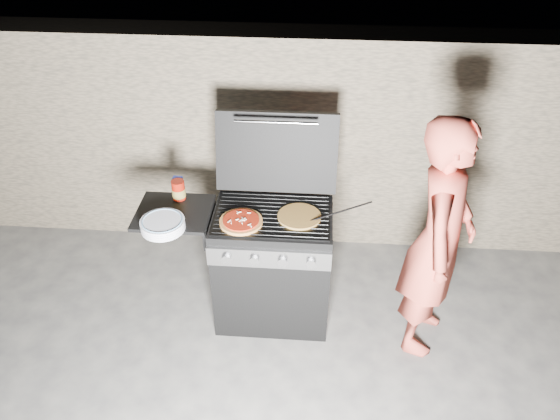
# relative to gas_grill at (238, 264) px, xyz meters

# --- Properties ---
(ground) EXTENTS (50.00, 50.00, 0.00)m
(ground) POSITION_rel_gas_grill_xyz_m (0.25, 0.00, -0.46)
(ground) COLOR #3F3F3F
(stone_wall) EXTENTS (8.00, 0.35, 1.80)m
(stone_wall) POSITION_rel_gas_grill_xyz_m (0.25, 1.05, 0.44)
(stone_wall) COLOR #827058
(stone_wall) RESTS_ON ground
(gas_grill) EXTENTS (1.34, 0.79, 0.91)m
(gas_grill) POSITION_rel_gas_grill_xyz_m (0.00, 0.00, 0.00)
(gas_grill) COLOR black
(gas_grill) RESTS_ON ground
(pizza_topped) EXTENTS (0.32, 0.32, 0.03)m
(pizza_topped) POSITION_rel_gas_grill_xyz_m (0.05, -0.11, 0.47)
(pizza_topped) COLOR #E2C161
(pizza_topped) RESTS_ON gas_grill
(pizza_plain) EXTENTS (0.35, 0.35, 0.02)m
(pizza_plain) POSITION_rel_gas_grill_xyz_m (0.43, -0.02, 0.46)
(pizza_plain) COLOR gold
(pizza_plain) RESTS_ON gas_grill
(sauce_jar) EXTENTS (0.12, 0.12, 0.14)m
(sauce_jar) POSITION_rel_gas_grill_xyz_m (-0.41, 0.15, 0.52)
(sauce_jar) COLOR maroon
(sauce_jar) RESTS_ON gas_grill
(blue_carton) EXTENTS (0.07, 0.04, 0.14)m
(blue_carton) POSITION_rel_gas_grill_xyz_m (-0.43, 0.21, 0.52)
(blue_carton) COLOR #2738A8
(blue_carton) RESTS_ON gas_grill
(plate_stack) EXTENTS (0.33, 0.33, 0.07)m
(plate_stack) POSITION_rel_gas_grill_xyz_m (-0.44, -0.20, 0.48)
(plate_stack) COLOR white
(plate_stack) RESTS_ON gas_grill
(person) EXTENTS (0.58, 0.73, 1.73)m
(person) POSITION_rel_gas_grill_xyz_m (1.33, -0.14, 0.41)
(person) COLOR #D74F3E
(person) RESTS_ON ground
(tongs) EXTENTS (0.43, 0.16, 0.09)m
(tongs) POSITION_rel_gas_grill_xyz_m (0.69, 0.00, 0.50)
(tongs) COLOR black
(tongs) RESTS_ON gas_grill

